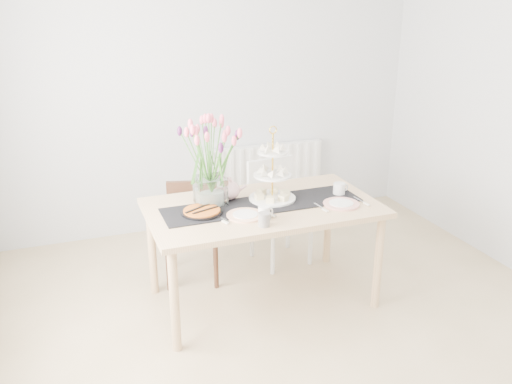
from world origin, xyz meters
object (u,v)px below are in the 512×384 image
object	(u,v)px
chair_brown	(191,224)
tulip_vase	(209,149)
mug_white	(264,213)
chair_white	(276,203)
cream_jug	(339,189)
teapot	(229,190)
plate_right	(341,204)
plate_left	(245,215)
radiator	(264,174)
cake_stand	(272,182)
dining_table	(263,215)
mug_grey	(264,220)
tart_tin	(202,212)

from	to	relation	value
chair_brown	tulip_vase	distance (m)	0.83
chair_brown	mug_white	bearing A→B (deg)	-54.81
chair_white	tulip_vase	world-z (taller)	tulip_vase
cream_jug	mug_white	xyz separation A→B (m)	(-0.69, -0.24, 0.00)
tulip_vase	chair_white	bearing A→B (deg)	33.89
teapot	plate_right	bearing A→B (deg)	-8.18
cream_jug	plate_left	xyz separation A→B (m)	(-0.78, -0.15, -0.04)
chair_brown	teapot	distance (m)	0.59
radiator	cake_stand	world-z (taller)	cake_stand
dining_table	mug_white	distance (m)	0.28
tulip_vase	radiator	bearing A→B (deg)	55.21
mug_grey	mug_white	bearing A→B (deg)	41.02
cake_stand	mug_grey	world-z (taller)	cake_stand
tulip_vase	tart_tin	xyz separation A→B (m)	(-0.11, -0.16, -0.38)
tulip_vase	mug_grey	world-z (taller)	tulip_vase
cake_stand	tart_tin	distance (m)	0.56
radiator	mug_grey	world-z (taller)	mug_grey
tulip_vase	plate_left	xyz separation A→B (m)	(0.15, -0.29, -0.39)
mug_grey	chair_brown	bearing A→B (deg)	78.11
radiator	teapot	distance (m)	1.56
mug_grey	plate_left	size ratio (longest dim) A/B	0.35
radiator	chair_brown	xyz separation A→B (m)	(-0.97, -0.91, -0.02)
plate_left	mug_grey	bearing A→B (deg)	-73.29
tart_tin	mug_white	size ratio (longest dim) A/B	2.99
cream_jug	cake_stand	bearing A→B (deg)	171.62
dining_table	plate_left	world-z (taller)	plate_left
tulip_vase	cream_jug	xyz separation A→B (m)	(0.94, -0.14, -0.36)
mug_grey	plate_right	world-z (taller)	mug_grey
mug_grey	plate_right	distance (m)	0.66
cake_stand	teapot	distance (m)	0.31
radiator	chair_white	xyz separation A→B (m)	(-0.23, -0.87, 0.04)
radiator	dining_table	xyz separation A→B (m)	(-0.59, -1.48, 0.22)
teapot	tart_tin	xyz separation A→B (m)	(-0.26, -0.19, -0.06)
dining_table	cream_jug	world-z (taller)	cream_jug
tulip_vase	plate_right	size ratio (longest dim) A/B	2.85
radiator	dining_table	bearing A→B (deg)	-111.84
chair_white	tart_tin	world-z (taller)	chair_white
chair_white	teapot	bearing A→B (deg)	-149.07
mug_grey	mug_white	world-z (taller)	mug_white
radiator	mug_white	bearing A→B (deg)	-111.49
tulip_vase	cake_stand	size ratio (longest dim) A/B	1.48
chair_brown	tulip_vase	xyz separation A→B (m)	(0.05, -0.42, 0.72)
cream_jug	plate_right	world-z (taller)	cream_jug
chair_white	cream_jug	size ratio (longest dim) A/B	9.74
cake_stand	mug_white	bearing A→B (deg)	-120.77
teapot	mug_white	distance (m)	0.43
cream_jug	plate_right	distance (m)	0.21
teapot	cream_jug	size ratio (longest dim) A/B	2.81
cake_stand	tulip_vase	bearing A→B (deg)	169.82
dining_table	mug_grey	size ratio (longest dim) A/B	17.98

